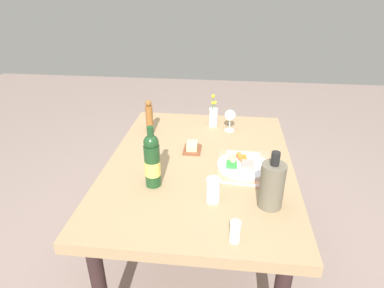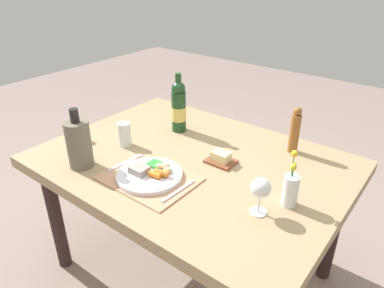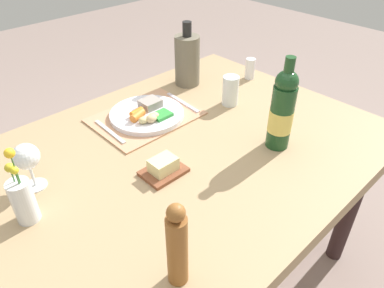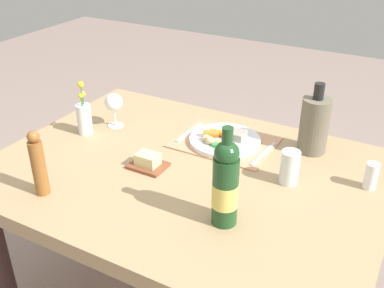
% 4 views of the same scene
% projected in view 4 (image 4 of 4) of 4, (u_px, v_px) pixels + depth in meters
% --- Properties ---
extents(dining_table, '(1.38, 1.01, 0.70)m').
position_uv_depth(dining_table, '(186.00, 186.00, 1.66)').
color(dining_table, tan).
rests_on(dining_table, ground_plane).
extents(placemat, '(0.38, 0.29, 0.01)m').
position_uv_depth(placemat, '(225.00, 142.00, 1.80)').
color(placemat, tan).
rests_on(placemat, dining_table).
extents(dinner_plate, '(0.28, 0.28, 0.05)m').
position_uv_depth(dinner_plate, '(224.00, 140.00, 1.78)').
color(dinner_plate, white).
rests_on(dinner_plate, placemat).
extents(fork, '(0.03, 0.20, 0.00)m').
position_uv_depth(fork, '(263.00, 154.00, 1.71)').
color(fork, silver).
rests_on(fork, placemat).
extents(knife, '(0.02, 0.19, 0.00)m').
position_uv_depth(knife, '(189.00, 132.00, 1.86)').
color(knife, silver).
rests_on(knife, placemat).
extents(pepper_mill, '(0.05, 0.05, 0.23)m').
position_uv_depth(pepper_mill, '(38.00, 164.00, 1.44)').
color(pepper_mill, brown).
rests_on(pepper_mill, dining_table).
extents(flower_vase, '(0.06, 0.06, 0.23)m').
position_uv_depth(flower_vase, '(84.00, 117.00, 1.84)').
color(flower_vase, silver).
rests_on(flower_vase, dining_table).
extents(cooler_bottle, '(0.11, 0.11, 0.27)m').
position_uv_depth(cooler_bottle, '(314.00, 124.00, 1.69)').
color(cooler_bottle, '#696250').
rests_on(cooler_bottle, dining_table).
extents(water_tumbler, '(0.06, 0.06, 0.12)m').
position_uv_depth(water_tumbler, '(289.00, 169.00, 1.53)').
color(water_tumbler, silver).
rests_on(water_tumbler, dining_table).
extents(butter_dish, '(0.13, 0.10, 0.05)m').
position_uv_depth(butter_dish, '(148.00, 162.00, 1.63)').
color(butter_dish, brown).
rests_on(butter_dish, dining_table).
extents(wine_glass, '(0.07, 0.07, 0.15)m').
position_uv_depth(wine_glass, '(114.00, 103.00, 1.88)').
color(wine_glass, white).
rests_on(wine_glass, dining_table).
extents(salt_shaker, '(0.04, 0.04, 0.09)m').
position_uv_depth(salt_shaker, '(371.00, 176.00, 1.50)').
color(salt_shaker, white).
rests_on(salt_shaker, dining_table).
extents(wine_bottle, '(0.08, 0.08, 0.31)m').
position_uv_depth(wine_bottle, '(225.00, 184.00, 1.30)').
color(wine_bottle, '#1C4420').
rests_on(wine_bottle, dining_table).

